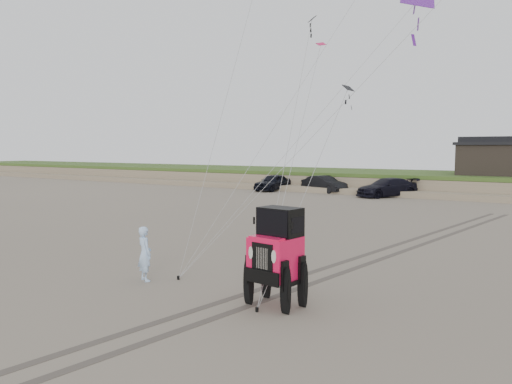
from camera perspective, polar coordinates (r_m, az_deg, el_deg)
ground at (r=14.21m, az=-3.87°, el=-11.57°), size 160.00×160.00×0.00m
dune_ridge at (r=49.15m, az=23.54°, el=0.84°), size 160.00×14.25×1.73m
cabin at (r=48.26m, az=25.88°, el=3.56°), size 6.40×5.40×3.35m
truck_a at (r=47.74m, az=1.92°, el=1.11°), size 1.92×4.67×1.58m
truck_b at (r=46.35m, az=7.80°, el=0.91°), size 4.90×3.09×1.53m
truck_c at (r=42.99m, az=14.73°, el=0.50°), size 4.77×5.76×1.58m
jeep at (r=12.94m, az=2.25°, el=-8.56°), size 2.99×5.70×2.03m
man at (r=15.73m, az=-12.60°, el=-6.89°), size 0.72×0.60×1.68m
stake_main at (r=15.84m, az=-8.88°, el=-9.65°), size 0.08×0.08×0.12m
stake_aux at (r=12.72m, az=0.11°, el=-13.29°), size 0.08×0.08×0.12m
tire_tracks at (r=20.26m, az=14.74°, el=-6.68°), size 5.22×29.74×0.01m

